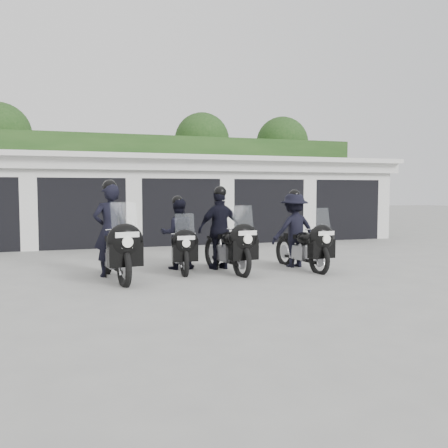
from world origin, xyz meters
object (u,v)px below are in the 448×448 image
object	(u,v)px
police_bike_a	(114,239)
police_bike_c	(224,234)
police_bike_b	(179,238)
police_bike_d	(298,234)

from	to	relation	value
police_bike_a	police_bike_c	bearing A→B (deg)	-0.36
police_bike_a	police_bike_b	distance (m)	1.64
police_bike_d	police_bike_c	bearing A→B (deg)	167.25
police_bike_b	police_bike_c	world-z (taller)	police_bike_c
police_bike_a	police_bike_b	xyz separation A→B (m)	(1.49, 0.68, -0.10)
police_bike_a	police_bike_c	size ratio (longest dim) A/B	1.06
police_bike_d	police_bike_a	bearing A→B (deg)	175.59
police_bike_c	police_bike_a	bearing A→B (deg)	-180.00
police_bike_b	police_bike_d	distance (m)	2.77
police_bike_c	police_bike_b	bearing A→B (deg)	152.76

